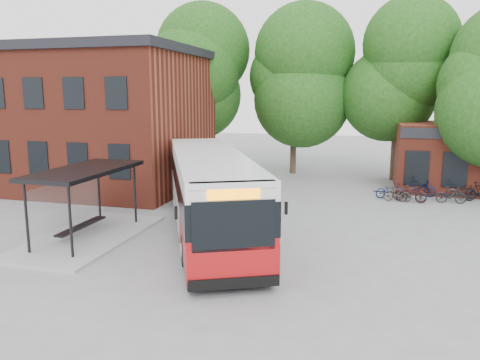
% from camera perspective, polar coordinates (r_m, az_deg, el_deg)
% --- Properties ---
extents(ground, '(100.00, 100.00, 0.00)m').
position_cam_1_polar(ground, '(18.92, -4.68, -7.31)').
color(ground, slate).
extents(station_building, '(18.40, 10.40, 8.50)m').
position_cam_1_polar(station_building, '(32.29, -21.43, 7.07)').
color(station_building, maroon).
rests_on(station_building, ground).
extents(bus_shelter, '(3.60, 7.00, 2.90)m').
position_cam_1_polar(bus_shelter, '(19.66, -18.21, -2.75)').
color(bus_shelter, black).
rests_on(bus_shelter, ground).
extents(bike_rail, '(5.20, 0.10, 0.38)m').
position_cam_1_polar(bike_rail, '(27.66, 21.31, -1.88)').
color(bike_rail, black).
rests_on(bike_rail, ground).
extents(tree_0, '(7.92, 7.92, 11.00)m').
position_cam_1_polar(tree_0, '(35.11, -5.17, 10.00)').
color(tree_0, '#184211').
rests_on(tree_0, ground).
extents(tree_1, '(7.92, 7.92, 10.40)m').
position_cam_1_polar(tree_1, '(34.32, 6.62, 9.46)').
color(tree_1, '#184211').
rests_on(tree_1, ground).
extents(tree_2, '(7.92, 7.92, 11.00)m').
position_cam_1_polar(tree_2, '(32.97, 18.64, 9.47)').
color(tree_2, '#184211').
rests_on(tree_2, ground).
extents(city_bus, '(8.12, 13.16, 3.35)m').
position_cam_1_polar(city_bus, '(19.57, -3.73, -1.61)').
color(city_bus, '#A81012').
rests_on(city_bus, ground).
extents(bicycle_0, '(1.78, 1.12, 0.88)m').
position_cam_1_polar(bicycle_0, '(27.49, 17.85, -1.21)').
color(bicycle_0, '#051749').
rests_on(bicycle_0, ground).
extents(bicycle_1, '(1.50, 0.56, 0.88)m').
position_cam_1_polar(bicycle_1, '(26.68, 18.58, -1.59)').
color(bicycle_1, '#34302B').
rests_on(bicycle_1, ground).
extents(bicycle_2, '(1.80, 0.81, 0.91)m').
position_cam_1_polar(bicycle_2, '(27.03, 20.00, -1.50)').
color(bicycle_2, '#48110D').
rests_on(bicycle_2, ground).
extents(bicycle_3, '(1.60, 0.62, 0.94)m').
position_cam_1_polar(bicycle_3, '(26.68, 20.17, -1.63)').
color(bicycle_3, black).
rests_on(bicycle_3, ground).
extents(bicycle_4, '(2.00, 1.12, 1.00)m').
position_cam_1_polar(bicycle_4, '(28.54, 20.91, -0.86)').
color(bicycle_4, '#071741').
rests_on(bicycle_4, ground).
extents(bicycle_5, '(1.54, 0.48, 0.92)m').
position_cam_1_polar(bicycle_5, '(27.32, 24.35, -1.67)').
color(bicycle_5, black).
rests_on(bicycle_5, ground).
extents(bicycle_6, '(1.60, 0.59, 0.83)m').
position_cam_1_polar(bicycle_6, '(28.86, 25.47, -1.24)').
color(bicycle_6, '#37342C').
rests_on(bicycle_6, ground).
extents(bicycle_7, '(1.83, 1.07, 1.06)m').
position_cam_1_polar(bicycle_7, '(28.61, 27.24, -1.25)').
color(bicycle_7, black).
rests_on(bicycle_7, ground).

